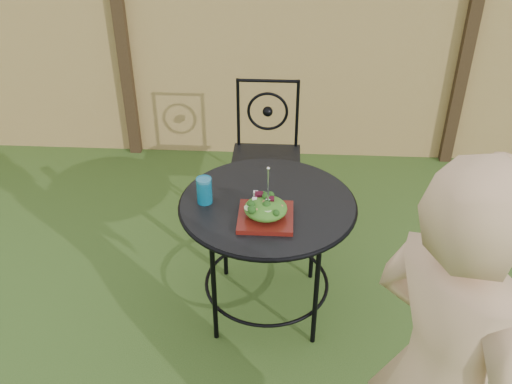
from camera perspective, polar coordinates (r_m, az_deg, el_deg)
ground at (r=3.14m, az=2.85°, el=-15.75°), size 60.00×60.00×0.00m
fence at (r=4.50m, az=3.65°, el=14.62°), size 8.00×0.12×1.90m
patio_table at (r=3.01m, az=1.15°, el=-3.18°), size 0.92×0.92×0.72m
patio_chair at (r=3.85m, az=1.05°, el=4.16°), size 0.46×0.46×0.95m
salad_plate at (r=2.80m, az=0.97°, el=-2.53°), size 0.27×0.27×0.02m
salad at (r=2.77m, az=0.98°, el=-1.65°), size 0.21×0.21×0.08m
fork at (r=2.70m, az=1.22°, el=0.62°), size 0.01×0.01×0.18m
drinking_glass at (r=2.90m, az=-5.19°, el=0.16°), size 0.08×0.08×0.14m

